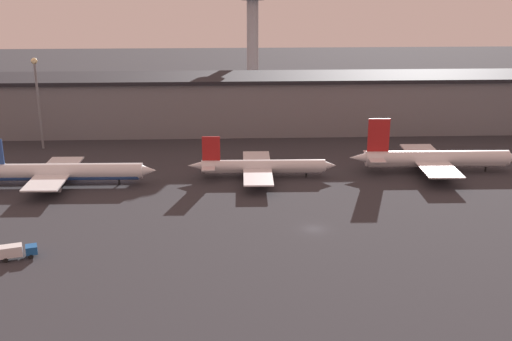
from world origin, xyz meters
TOP-DOWN VIEW (x-y plane):
  - ground at (0.00, 0.00)m, footprint 600.00×600.00m
  - terminal_building at (0.00, 82.69)m, footprint 238.20×21.68m
  - airplane_1 at (-58.96, 30.19)m, footprint 47.09×26.85m
  - airplane_2 at (-9.17, 34.05)m, footprint 38.10×28.71m
  - airplane_3 at (36.53, 36.65)m, footprint 45.59×30.10m
  - service_vehicle_2 at (-57.06, -11.55)m, footprint 7.26×4.20m
  - lamp_post_0 at (-72.58, 63.96)m, footprint 1.80×1.80m
  - control_tower at (-7.90, 126.53)m, footprint 9.00×9.00m

SIDE VIEW (x-z plane):
  - ground at x=0.00m, z-range 0.00..0.00m
  - service_vehicle_2 at x=-57.06m, z-range 0.21..2.95m
  - airplane_2 at x=-9.17m, z-range -2.55..8.36m
  - airplane_1 at x=-58.96m, z-range -2.54..9.37m
  - airplane_3 at x=36.53m, z-range -3.66..10.84m
  - terminal_building at x=0.00m, z-range 0.06..18.21m
  - lamp_post_0 at x=-72.58m, z-range 3.49..30.27m
  - control_tower at x=-7.90m, z-range 3.61..49.71m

